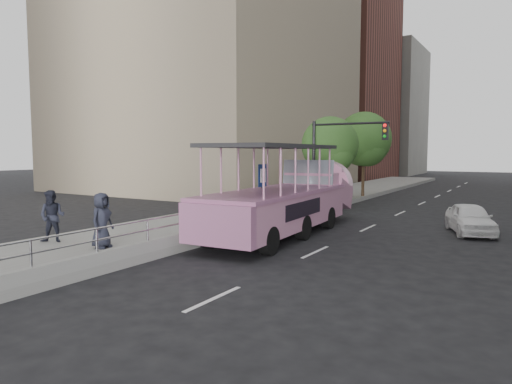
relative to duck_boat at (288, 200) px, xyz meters
The scene contains 14 objects.
ground 7.42m from the duck_boat, 76.79° to the right, with size 160.00×160.00×0.00m, color black.
sidewalk 5.17m from the duck_boat, 144.57° to the left, with size 5.50×80.00×0.30m, color gray.
kerb_wall 5.38m from the duck_boat, 105.94° to the right, with size 0.24×30.00×0.36m, color gray.
guardrail 5.30m from the duck_boat, 105.94° to the right, with size 0.07×22.00×0.71m.
duck_boat is the anchor object (origin of this frame).
car 7.89m from the duck_boat, 29.04° to the left, with size 1.55×3.84×1.31m, color white.
pedestrian_mid 9.46m from the duck_boat, 125.42° to the right, with size 0.91×0.71×1.87m, color #212330.
pedestrian_far 8.10m from the duck_boat, 113.30° to the right, with size 0.91×0.60×1.87m, color #212330.
parking_sign 1.23m from the duck_boat, 143.25° to the right, with size 0.09×0.68×2.99m.
traffic_signal 5.79m from the duck_boat, 90.42° to the left, with size 4.20×0.32×5.20m.
street_tree_near 9.30m from the duck_boat, 100.50° to the left, with size 3.52×3.52×5.72m.
street_tree_far 15.18m from the duck_boat, 95.53° to the left, with size 3.97×3.97×6.45m.
midrise_brick 45.54m from the duck_boat, 111.77° to the left, with size 18.00×16.00×26.00m, color brown.
midrise_stone_b 59.31m from the duck_boat, 104.14° to the left, with size 16.00×14.00×20.00m, color gray.
Camera 1 is at (7.42, -10.59, 3.51)m, focal length 32.00 mm.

